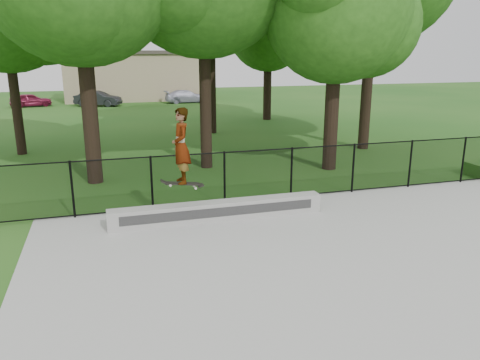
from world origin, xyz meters
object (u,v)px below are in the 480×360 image
at_px(grind_ledge, 219,210).
at_px(car_a, 31,100).
at_px(car_b, 98,99).
at_px(skater_airborne, 181,147).
at_px(car_c, 187,96).

height_order(grind_ledge, car_a, car_a).
bearing_deg(grind_ledge, car_b, 95.81).
xyz_separation_m(grind_ledge, car_b, (-2.87, 28.25, 0.30)).
relative_size(car_a, skater_airborne, 1.60).
bearing_deg(car_b, grind_ledge, -151.07).
bearing_deg(car_b, car_a, 100.86).
xyz_separation_m(car_a, skater_airborne, (7.01, -29.65, 1.52)).
xyz_separation_m(car_a, car_c, (12.32, -0.54, 0.01)).
distance_m(car_a, car_c, 12.33).
bearing_deg(car_b, car_c, -62.41).
distance_m(grind_ledge, car_a, 30.42).
xyz_separation_m(grind_ledge, car_a, (-7.96, 29.35, 0.23)).
bearing_deg(skater_airborne, grind_ledge, 17.30).
bearing_deg(car_b, skater_airborne, -153.02).
height_order(grind_ledge, car_c, car_c).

